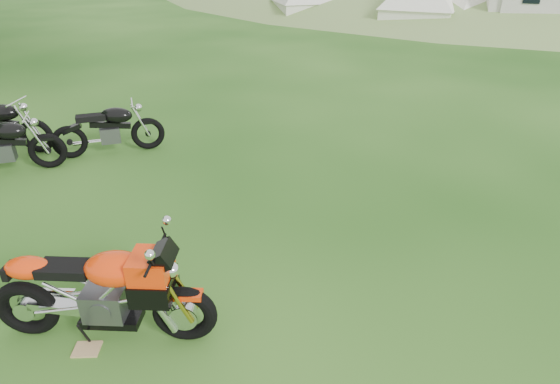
# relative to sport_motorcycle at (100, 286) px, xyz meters

# --- Properties ---
(ground) EXTENTS (120.00, 120.00, 0.00)m
(ground) POSITION_rel_sport_motorcycle_xyz_m (1.32, 1.69, -0.67)
(ground) COLOR #123D0D
(ground) RESTS_ON ground
(sport_motorcycle) EXTENTS (2.23, 0.58, 1.33)m
(sport_motorcycle) POSITION_rel_sport_motorcycle_xyz_m (0.00, 0.00, 0.00)
(sport_motorcycle) COLOR #F23508
(sport_motorcycle) RESTS_ON ground
(plywood_board) EXTENTS (0.29, 0.24, 0.02)m
(plywood_board) POSITION_rel_sport_motorcycle_xyz_m (-0.16, -0.22, -0.66)
(plywood_board) COLOR tan
(plywood_board) RESTS_ON ground
(vintage_moto_a) EXTENTS (2.07, 1.19, 1.07)m
(vintage_moto_a) POSITION_rel_sport_motorcycle_xyz_m (-1.82, 4.77, -0.13)
(vintage_moto_a) COLOR black
(vintage_moto_a) RESTS_ON ground
(vintage_moto_c) EXTENTS (2.12, 1.16, 1.10)m
(vintage_moto_c) POSITION_rel_sport_motorcycle_xyz_m (-3.39, 3.79, -0.12)
(vintage_moto_c) COLOR black
(vintage_moto_c) RESTS_ON ground
(caravan) EXTENTS (5.68, 3.50, 2.47)m
(caravan) POSITION_rel_sport_motorcycle_xyz_m (12.60, 19.14, 0.57)
(caravan) COLOR silver
(caravan) RESTS_ON ground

